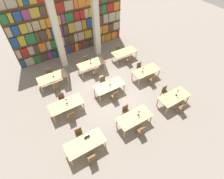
# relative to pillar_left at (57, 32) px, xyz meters

# --- Properties ---
(ground_plane) EXTENTS (40.00, 40.00, 0.00)m
(ground_plane) POSITION_rel_pillar_left_xyz_m (1.58, -4.76, -3.00)
(ground_plane) COLOR gray
(bookshelf_bank) EXTENTS (9.60, 0.35, 5.50)m
(bookshelf_bank) POSITION_rel_pillar_left_xyz_m (1.57, 1.46, -0.30)
(bookshelf_bank) COLOR brown
(bookshelf_bank) RESTS_ON ground_plane
(pillar_left) EXTENTS (0.44, 0.44, 6.00)m
(pillar_left) POSITION_rel_pillar_left_xyz_m (0.00, 0.00, 0.00)
(pillar_left) COLOR silver
(pillar_left) RESTS_ON ground_plane
(pillar_center) EXTENTS (0.44, 0.44, 6.00)m
(pillar_center) POSITION_rel_pillar_left_xyz_m (3.15, 0.00, 0.00)
(pillar_center) COLOR silver
(pillar_center) RESTS_ON ground_plane
(reading_table_0) EXTENTS (2.09, 0.99, 0.77)m
(reading_table_0) POSITION_rel_pillar_left_xyz_m (-1.63, -7.65, -2.31)
(reading_table_0) COLOR tan
(reading_table_0) RESTS_ON ground_plane
(chair_0) EXTENTS (0.42, 0.40, 0.90)m
(chair_0) POSITION_rel_pillar_left_xyz_m (-1.64, -8.43, -2.51)
(chair_0) COLOR brown
(chair_0) RESTS_ON ground_plane
(chair_1) EXTENTS (0.42, 0.40, 0.90)m
(chair_1) POSITION_rel_pillar_left_xyz_m (-1.64, -6.87, -2.51)
(chair_1) COLOR brown
(chair_1) RESTS_ON ground_plane
(laptop) EXTENTS (0.32, 0.22, 0.21)m
(laptop) POSITION_rel_pillar_left_xyz_m (-1.40, -7.35, -2.20)
(laptop) COLOR silver
(laptop) RESTS_ON reading_table_0
(reading_table_1) EXTENTS (2.09, 0.99, 0.77)m
(reading_table_1) POSITION_rel_pillar_left_xyz_m (1.52, -7.68, -2.31)
(reading_table_1) COLOR tan
(reading_table_1) RESTS_ON ground_plane
(chair_2) EXTENTS (0.42, 0.40, 0.90)m
(chair_2) POSITION_rel_pillar_left_xyz_m (1.48, -8.46, -2.51)
(chair_2) COLOR brown
(chair_2) RESTS_ON ground_plane
(chair_3) EXTENTS (0.42, 0.40, 0.90)m
(chair_3) POSITION_rel_pillar_left_xyz_m (1.48, -6.90, -2.51)
(chair_3) COLOR brown
(chair_3) RESTS_ON ground_plane
(desk_lamp_0) EXTENTS (0.14, 0.14, 0.40)m
(desk_lamp_0) POSITION_rel_pillar_left_xyz_m (1.80, -7.69, -1.97)
(desk_lamp_0) COLOR black
(desk_lamp_0) RESTS_ON reading_table_1
(reading_table_2) EXTENTS (2.09, 0.99, 0.77)m
(reading_table_2) POSITION_rel_pillar_left_xyz_m (4.68, -7.71, -2.31)
(reading_table_2) COLOR tan
(reading_table_2) RESTS_ON ground_plane
(chair_4) EXTENTS (0.42, 0.40, 0.90)m
(chair_4) POSITION_rel_pillar_left_xyz_m (4.67, -8.49, -2.51)
(chair_4) COLOR brown
(chair_4) RESTS_ON ground_plane
(chair_5) EXTENTS (0.42, 0.40, 0.90)m
(chair_5) POSITION_rel_pillar_left_xyz_m (4.67, -6.93, -2.51)
(chair_5) COLOR brown
(chair_5) RESTS_ON ground_plane
(desk_lamp_1) EXTENTS (0.14, 0.14, 0.49)m
(desk_lamp_1) POSITION_rel_pillar_left_xyz_m (4.84, -7.72, -1.91)
(desk_lamp_1) COLOR black
(desk_lamp_1) RESTS_ON reading_table_2
(reading_table_3) EXTENTS (2.09, 0.99, 0.77)m
(reading_table_3) POSITION_rel_pillar_left_xyz_m (-1.55, -4.70, -2.31)
(reading_table_3) COLOR tan
(reading_table_3) RESTS_ON ground_plane
(chair_6) EXTENTS (0.42, 0.40, 0.90)m
(chair_6) POSITION_rel_pillar_left_xyz_m (-1.58, -5.47, -2.51)
(chair_6) COLOR brown
(chair_6) RESTS_ON ground_plane
(chair_7) EXTENTS (0.42, 0.40, 0.90)m
(chair_7) POSITION_rel_pillar_left_xyz_m (-1.58, -3.92, -2.51)
(chair_7) COLOR brown
(chair_7) RESTS_ON ground_plane
(desk_lamp_2) EXTENTS (0.14, 0.14, 0.44)m
(desk_lamp_2) POSITION_rel_pillar_left_xyz_m (-1.47, -4.69, -1.94)
(desk_lamp_2) COLOR black
(desk_lamp_2) RESTS_ON reading_table_3
(reading_table_4) EXTENTS (2.09, 0.99, 0.77)m
(reading_table_4) POSITION_rel_pillar_left_xyz_m (1.58, -4.69, -2.31)
(reading_table_4) COLOR tan
(reading_table_4) RESTS_ON ground_plane
(chair_8) EXTENTS (0.42, 0.40, 0.90)m
(chair_8) POSITION_rel_pillar_left_xyz_m (1.54, -5.46, -2.51)
(chair_8) COLOR brown
(chair_8) RESTS_ON ground_plane
(chair_9) EXTENTS (0.42, 0.40, 0.90)m
(chair_9) POSITION_rel_pillar_left_xyz_m (1.54, -3.91, -2.51)
(chair_9) COLOR brown
(chair_9) RESTS_ON ground_plane
(desk_lamp_3) EXTENTS (0.14, 0.14, 0.45)m
(desk_lamp_3) POSITION_rel_pillar_left_xyz_m (1.65, -4.68, -1.93)
(desk_lamp_3) COLOR black
(desk_lamp_3) RESTS_ON reading_table_4
(reading_table_5) EXTENTS (2.09, 0.99, 0.77)m
(reading_table_5) POSITION_rel_pillar_left_xyz_m (4.74, -4.76, -2.31)
(reading_table_5) COLOR tan
(reading_table_5) RESTS_ON ground_plane
(chair_10) EXTENTS (0.42, 0.40, 0.90)m
(chair_10) POSITION_rel_pillar_left_xyz_m (4.76, -5.54, -2.51)
(chair_10) COLOR brown
(chair_10) RESTS_ON ground_plane
(chair_11) EXTENTS (0.42, 0.40, 0.90)m
(chair_11) POSITION_rel_pillar_left_xyz_m (4.76, -3.99, -2.51)
(chair_11) COLOR brown
(chair_11) RESTS_ON ground_plane
(desk_lamp_4) EXTENTS (0.14, 0.14, 0.43)m
(desk_lamp_4) POSITION_rel_pillar_left_xyz_m (4.40, -4.75, -1.94)
(desk_lamp_4) COLOR black
(desk_lamp_4) RESTS_ON reading_table_5
(reading_table_6) EXTENTS (2.09, 0.99, 0.77)m
(reading_table_6) POSITION_rel_pillar_left_xyz_m (-1.50, -1.82, -2.31)
(reading_table_6) COLOR tan
(reading_table_6) RESTS_ON ground_plane
(chair_12) EXTENTS (0.42, 0.40, 0.90)m
(chair_12) POSITION_rel_pillar_left_xyz_m (-1.54, -2.60, -2.51)
(chair_12) COLOR brown
(chair_12) RESTS_ON ground_plane
(chair_13) EXTENTS (0.42, 0.40, 0.90)m
(chair_13) POSITION_rel_pillar_left_xyz_m (-1.54, -1.04, -2.51)
(chair_13) COLOR brown
(chair_13) RESTS_ON ground_plane
(desk_lamp_5) EXTENTS (0.14, 0.14, 0.50)m
(desk_lamp_5) POSITION_rel_pillar_left_xyz_m (-1.42, -1.86, -1.90)
(desk_lamp_5) COLOR black
(desk_lamp_5) RESTS_ON reading_table_6
(reading_table_7) EXTENTS (2.09, 0.99, 0.77)m
(reading_table_7) POSITION_rel_pillar_left_xyz_m (1.57, -1.89, -2.31)
(reading_table_7) COLOR tan
(reading_table_7) RESTS_ON ground_plane
(chair_14) EXTENTS (0.42, 0.40, 0.90)m
(chair_14) POSITION_rel_pillar_left_xyz_m (1.56, -2.66, -2.51)
(chair_14) COLOR brown
(chair_14) RESTS_ON ground_plane
(chair_15) EXTENTS (0.42, 0.40, 0.90)m
(chair_15) POSITION_rel_pillar_left_xyz_m (1.56, -1.11, -2.51)
(chair_15) COLOR brown
(chair_15) RESTS_ON ground_plane
(desk_lamp_6) EXTENTS (0.14, 0.14, 0.39)m
(desk_lamp_6) POSITION_rel_pillar_left_xyz_m (1.58, -1.86, -1.97)
(desk_lamp_6) COLOR black
(desk_lamp_6) RESTS_ON reading_table_7
(reading_table_8) EXTENTS (2.09, 0.99, 0.77)m
(reading_table_8) POSITION_rel_pillar_left_xyz_m (4.68, -1.92, -2.31)
(reading_table_8) COLOR tan
(reading_table_8) RESTS_ON ground_plane
(chair_16) EXTENTS (0.42, 0.40, 0.90)m
(chair_16) POSITION_rel_pillar_left_xyz_m (4.66, -2.70, -2.51)
(chair_16) COLOR brown
(chair_16) RESTS_ON ground_plane
(chair_17) EXTENTS (0.42, 0.40, 0.90)m
(chair_17) POSITION_rel_pillar_left_xyz_m (4.66, -1.15, -2.51)
(chair_17) COLOR brown
(chair_17) RESTS_ON ground_plane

